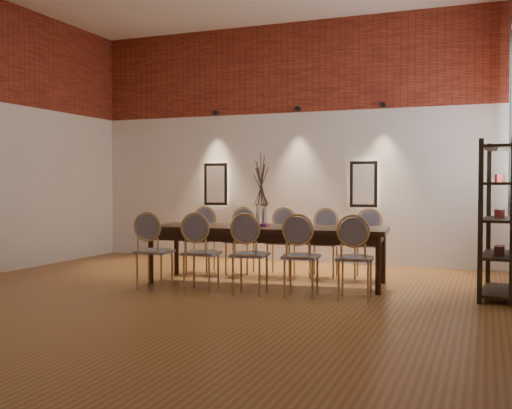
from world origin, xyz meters
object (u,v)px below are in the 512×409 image
(chair_near_b, at_px, (201,253))
(chair_far_c, at_px, (281,242))
(chair_far_a, at_px, (200,240))
(vase, at_px, (261,215))
(chair_near_e, at_px, (355,258))
(book, at_px, (259,225))
(chair_near_a, at_px, (155,251))
(chair_far_d, at_px, (324,243))
(shelving_rack, at_px, (500,219))
(chair_far_b, at_px, (240,241))
(chair_far_e, at_px, (368,245))
(chair_near_d, at_px, (301,256))
(bowl, at_px, (244,219))
(chair_near_c, at_px, (250,254))
(dining_table, at_px, (267,255))

(chair_near_b, bearing_deg, chair_far_c, 68.29)
(chair_far_a, bearing_deg, vase, 146.18)
(chair_near_e, distance_m, book, 1.63)
(chair_near_e, bearing_deg, chair_near_a, -180.00)
(chair_far_d, xyz_separation_m, shelving_rack, (2.28, -0.80, 0.43))
(chair_near_b, xyz_separation_m, chair_far_d, (1.10, 1.66, 0.00))
(chair_far_b, xyz_separation_m, shelving_rack, (3.51, -0.69, 0.43))
(chair_near_a, relative_size, chair_near_b, 1.00)
(chair_far_a, bearing_deg, chair_far_e, -180.00)
(chair_far_d, distance_m, chair_far_e, 0.62)
(chair_near_d, distance_m, vase, 1.13)
(chair_far_a, distance_m, chair_far_b, 0.62)
(chair_near_b, height_order, bowl, chair_near_b)
(chair_near_d, height_order, chair_far_a, same)
(chair_far_a, height_order, chair_far_c, same)
(chair_far_c, height_order, bowl, chair_far_c)
(chair_near_e, relative_size, chair_far_e, 1.00)
(chair_far_c, xyz_separation_m, book, (-0.06, -0.73, 0.30))
(chair_near_a, xyz_separation_m, bowl, (0.86, 0.81, 0.37))
(chair_far_d, bearing_deg, chair_near_e, 111.71)
(vase, distance_m, shelving_rack, 2.90)
(chair_near_a, distance_m, chair_far_c, 1.99)
(chair_far_b, relative_size, bowl, 3.92)
(chair_near_c, xyz_separation_m, book, (-0.20, 0.82, 0.30))
(chair_near_b, relative_size, book, 3.62)
(chair_far_c, height_order, shelving_rack, shelving_rack)
(chair_near_b, distance_m, chair_far_c, 1.67)
(chair_far_a, distance_m, bowl, 1.30)
(vase, bearing_deg, chair_far_a, 151.25)
(chair_near_c, distance_m, vase, 0.89)
(chair_near_d, bearing_deg, bowl, 141.82)
(dining_table, height_order, chair_near_d, chair_near_d)
(bowl, height_order, book, bowl)
(chair_near_b, relative_size, chair_far_a, 1.00)
(chair_near_e, bearing_deg, chair_far_c, 128.53)
(shelving_rack, bearing_deg, bowl, -172.85)
(chair_near_c, bearing_deg, chair_near_e, 0.00)
(chair_near_e, bearing_deg, chair_near_d, 180.00)
(chair_near_b, bearing_deg, dining_table, 51.47)
(chair_near_c, relative_size, book, 3.62)
(chair_near_a, height_order, book, chair_near_a)
(chair_near_e, relative_size, bowl, 3.92)
(chair_far_a, relative_size, bowl, 3.92)
(shelving_rack, bearing_deg, chair_near_d, -155.50)
(chair_near_d, bearing_deg, chair_far_e, 68.29)
(chair_far_d, bearing_deg, bowl, 41.81)
(chair_far_e, xyz_separation_m, vase, (-1.24, -0.89, 0.43))
(chair_near_b, distance_m, chair_far_d, 1.99)
(chair_far_b, relative_size, vase, 3.13)
(chair_near_b, distance_m, chair_far_a, 1.67)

